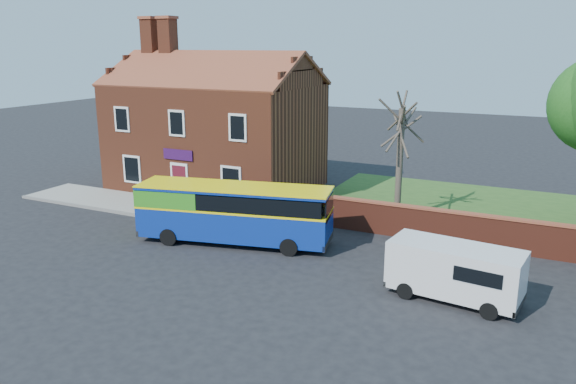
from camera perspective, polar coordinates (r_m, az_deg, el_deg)
The scene contains 9 objects.
ground at distance 23.82m, azimuth -7.94°, elevation -7.36°, with size 120.00×120.00×0.00m, color black.
pavement at distance 32.13m, azimuth -12.68°, elevation -1.59°, with size 18.00×3.50×0.12m, color gray.
kerb at distance 30.85m, azimuth -14.69°, elevation -2.39°, with size 18.00×0.15×0.14m, color slate.
grass_strip at distance 32.47m, azimuth 25.78°, elevation -2.64°, with size 26.00×12.00×0.04m, color #426B28.
shop_building at distance 35.97m, azimuth -7.32°, elevation 5.85°, with size 12.30×8.13×10.50m.
boundary_wall at distance 26.50m, azimuth 25.78°, elevation -4.56°, with size 22.00×0.38×1.60m.
bus at distance 25.88m, azimuth -6.08°, elevation -1.86°, with size 9.15×4.10×2.71m.
van_near at distance 21.02m, azimuth 16.63°, elevation -7.61°, with size 4.80×2.38×2.03m.
bare_tree at distance 29.12m, azimuth 11.28°, elevation 3.30°, with size 2.39×2.85×6.37m.
Camera 1 is at (12.48, -18.23, 8.91)m, focal length 35.00 mm.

